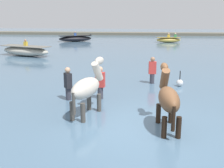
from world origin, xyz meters
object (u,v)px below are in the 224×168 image
Objects in this scene: person_onlooker_right at (152,74)px; person_spectator_far at (100,87)px; boat_far_inshore at (75,39)px; channel_buoy at (180,83)px; horse_trailing_bay at (168,100)px; boat_near_port at (169,40)px; horse_lead_pinto at (87,89)px; person_wading_close at (68,88)px; boat_distant_east at (25,51)px.

person_spectator_far is at bearing -127.16° from person_onlooker_right.
channel_buoy is at bearing -65.36° from boat_far_inshore.
horse_trailing_bay is 24.92m from boat_near_port.
boat_far_inshore is 2.38× the size of person_spectator_far.
horse_lead_pinto is 24.40m from boat_near_port.
person_wading_close and person_onlooker_right have the same top height.
channel_buoy is at bearing 30.02° from person_wading_close.
horse_trailing_bay is at bearing -87.49° from person_onlooker_right.
boat_distant_east is (-1.04, -11.78, 0.04)m from boat_far_inshore.
person_onlooker_right is (1.95, 2.57, 0.00)m from person_spectator_far.
person_spectator_far is at bearing 12.90° from person_wading_close.
horse_trailing_bay is 4.06m from person_wading_close.
horse_trailing_bay reaches higher than boat_near_port.
boat_distant_east is 12.23m from person_wading_close.
person_onlooker_right reaches higher than boat_far_inshore.
boat_distant_east is 2.64× the size of person_spectator_far.
boat_far_inshore is 23.00m from person_spectator_far.
boat_far_inshore is at bearing 105.29° from person_spectator_far.
boat_distant_east reaches higher than channel_buoy.
horse_lead_pinto is at bearing -56.72° from person_wading_close.
boat_far_inshore is at bearing 108.39° from horse_trailing_bay.
channel_buoy is (3.25, 3.93, -0.66)m from horse_lead_pinto.
person_onlooker_right is at bearing -40.88° from boat_distant_east.
boat_near_port is 1.67× the size of person_wading_close.
person_onlooker_right is at bearing 64.11° from horse_lead_pinto.
boat_near_port is (4.56, 23.96, -0.52)m from horse_lead_pinto.
person_spectator_far reaches higher than channel_buoy.
horse_lead_pinto is 1.30× the size of person_wading_close.
person_spectator_far is (1.12, 0.26, 0.00)m from person_wading_close.
channel_buoy is (1.16, -0.39, -0.27)m from person_onlooker_right.
person_wading_close and person_spectator_far have the same top height.
boat_distant_east is at bearing 119.80° from horse_lead_pinto.
person_onlooker_right is (3.07, 2.83, 0.00)m from person_wading_close.
person_spectator_far is (6.07, -22.19, 0.09)m from boat_far_inshore.
boat_near_port is at bearing 86.26° from channel_buoy.
boat_near_port is 19.80m from person_onlooker_right.
boat_far_inshore is at bearing -179.83° from boat_near_port.
boat_near_port is at bearing 79.22° from horse_lead_pinto.
horse_trailing_bay is at bearing -35.39° from person_wading_close.
boat_far_inshore is 5.79× the size of channel_buoy.
boat_near_port is 10.48m from boat_far_inshore.
boat_near_port is 16.50m from boat_distant_east.
boat_far_inshore is at bearing 103.90° from horse_lead_pinto.
person_wading_close is 2.44× the size of channel_buoy.
person_spectator_far is 1.00× the size of person_onlooker_right.
person_wading_close is at bearing -149.98° from channel_buoy.
person_wading_close is at bearing 123.28° from horse_lead_pinto.
person_wading_close is at bearing -103.84° from boat_near_port.
person_onlooker_right is (9.05, -7.83, 0.05)m from boat_distant_east.
person_wading_close is at bearing -137.33° from person_onlooker_right.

